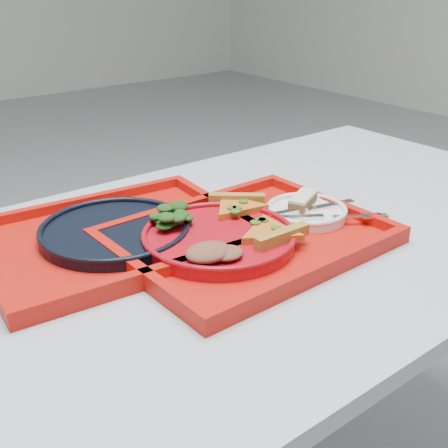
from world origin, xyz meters
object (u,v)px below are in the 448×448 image
(navy_plate, at_px, (115,232))
(tray_main, at_px, (247,240))
(dessert_bar, at_px, (303,200))
(dinner_plate, at_px, (219,239))
(tray_far, at_px, (116,240))

(navy_plate, bearing_deg, tray_main, -38.76)
(tray_main, height_order, dessert_bar, dessert_bar)
(dinner_plate, height_order, navy_plate, dinner_plate)
(tray_far, relative_size, dinner_plate, 1.73)
(tray_main, relative_size, dessert_bar, 5.28)
(tray_main, distance_m, tray_far, 0.23)
(dessert_bar, bearing_deg, tray_main, 161.91)
(tray_main, height_order, navy_plate, navy_plate)
(dinner_plate, bearing_deg, tray_far, 132.90)
(tray_far, xyz_separation_m, navy_plate, (0.00, -0.00, 0.01))
(tray_far, height_order, navy_plate, navy_plate)
(tray_far, bearing_deg, tray_main, -33.86)
(tray_far, distance_m, navy_plate, 0.01)
(dinner_plate, bearing_deg, dessert_bar, 2.63)
(tray_far, distance_m, dinner_plate, 0.18)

